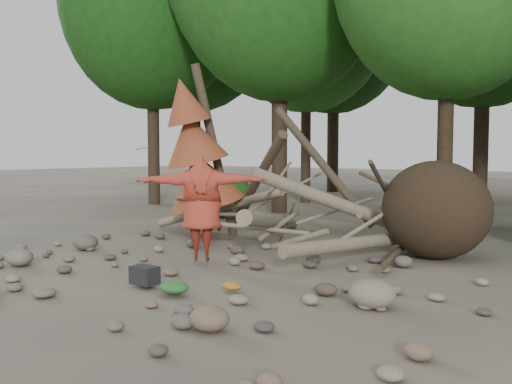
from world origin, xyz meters
The scene contains 13 objects.
ground centered at (0.00, 0.00, 0.00)m, with size 120.00×120.00×0.00m, color #514C44.
deadfall_pile centered at (2.02, 4.24, 0.95)m, with size 8.55×5.24×3.30m.
dead_conifer centered at (-3.12, 3.37, 2.11)m, with size 2.06×2.16×4.35m.
bush_left centered at (-5.50, 7.20, 0.72)m, with size 1.80×1.80×1.44m, color #1C5316.
bush_mid centered at (0.80, 7.80, 0.56)m, with size 1.40×1.40×1.12m, color #26691E.
frisbee_thrower centered at (-0.69, 0.98, 1.07)m, with size 3.64×2.04×2.20m.
backpack centered at (-0.10, -0.95, 0.14)m, with size 0.43×0.29×0.29m, color black.
cloth_green centered at (0.67, -1.04, 0.09)m, with size 0.48×0.40×0.18m, color #2A6829.
cloth_orange centered at (1.21, -0.36, 0.06)m, with size 0.33×0.27×0.12m, color #AB6E1D.
boulder_front_left centered at (-3.29, -1.26, 0.16)m, with size 0.54×0.49×0.32m, color slate.
boulder_front_right centered at (2.20, -1.93, 0.15)m, with size 0.51×0.46×0.30m, color #78604B.
boulder_mid_right centered at (3.26, 0.20, 0.20)m, with size 0.67×0.60×0.40m, color gray.
boulder_mid_left centered at (-3.79, 0.56, 0.18)m, with size 0.59×0.53×0.35m, color #5D574E.
Camera 1 is at (6.77, -6.86, 2.14)m, focal length 40.00 mm.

